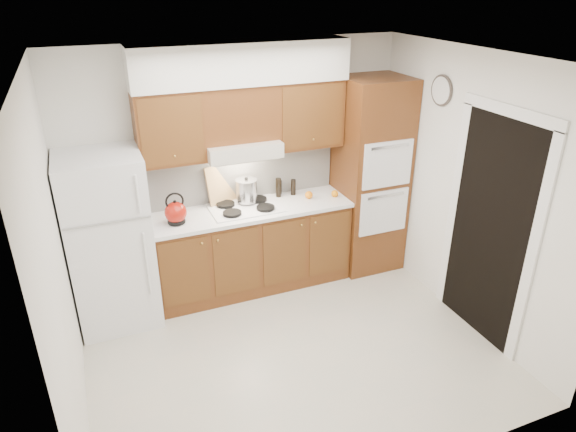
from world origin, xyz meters
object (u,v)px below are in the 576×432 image
object	(u,v)px
fridge	(110,241)
kettle	(176,212)
stock_pot	(247,191)
oven_cabinet	(370,176)

from	to	relation	value
fridge	kettle	xyz separation A→B (m)	(0.64, -0.02, 0.20)
kettle	stock_pot	xyz separation A→B (m)	(0.80, 0.20, 0.03)
fridge	stock_pot	world-z (taller)	fridge
fridge	oven_cabinet	size ratio (longest dim) A/B	0.78
fridge	kettle	bearing A→B (deg)	-1.48
kettle	stock_pot	distance (m)	0.82
fridge	stock_pot	xyz separation A→B (m)	(1.44, 0.19, 0.23)
fridge	oven_cabinet	distance (m)	2.86
fridge	kettle	size ratio (longest dim) A/B	7.96
fridge	kettle	world-z (taller)	fridge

